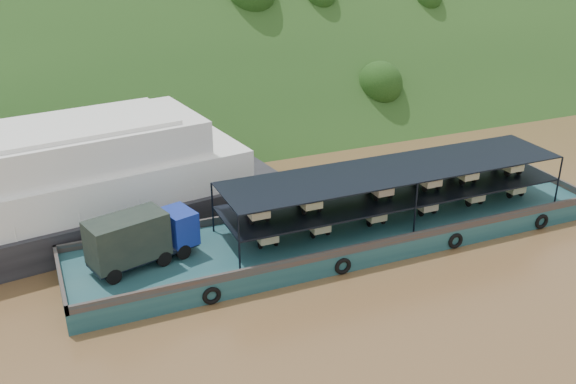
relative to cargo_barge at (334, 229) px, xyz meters
name	(u,v)px	position (x,y,z in m)	size (l,w,h in m)	color
ground	(336,251)	(-0.29, -0.89, -1.09)	(160.00, 160.00, 0.00)	brown
hillside	(187,105)	(-0.29, 35.11, -1.09)	(140.00, 28.00, 28.00)	#1C3C15
cargo_barge	(334,229)	(0.00, 0.00, 0.00)	(35.00, 7.18, 4.54)	#133B43
passenger_ferry	(1,200)	(-19.15, 7.90, 2.13)	(37.62, 14.45, 7.43)	black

